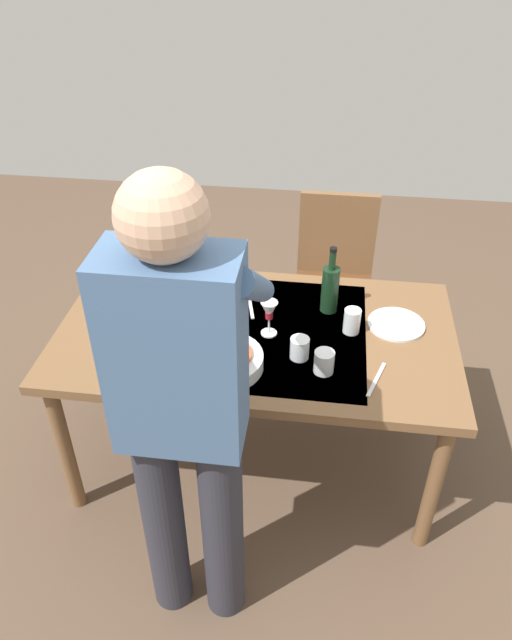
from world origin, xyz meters
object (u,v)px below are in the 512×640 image
(chair_near, at_px, (334,271))
(dinner_plate_near, at_px, (396,324))
(side_bowl_salad, at_px, (158,334))
(dinner_plate_far, at_px, (139,296))
(wine_bottle, at_px, (330,288))
(wine_glass_left, at_px, (269,312))
(wine_glass_right, at_px, (199,306))
(water_cup_far_left, at_px, (300,348))
(serving_bowl_pasta, at_px, (223,360))
(person_server, at_px, (183,409))
(dining_table, at_px, (256,344))
(water_cup_near_right, at_px, (324,362))
(water_cup_near_left, at_px, (352,321))

(chair_near, bearing_deg, dinner_plate_near, 109.26)
(side_bowl_salad, relative_size, dinner_plate_far, 0.78)
(wine_bottle, height_order, wine_glass_left, wine_bottle)
(wine_glass_left, relative_size, side_bowl_salad, 0.84)
(wine_glass_right, bearing_deg, water_cup_far_left, 162.18)
(dinner_plate_near, bearing_deg, chair_near, -70.74)
(dinner_plate_near, bearing_deg, serving_bowl_pasta, 27.94)
(wine_bottle, distance_m, serving_bowl_pasta, 0.57)
(person_server, height_order, wine_bottle, person_server)
(dinner_plate_near, bearing_deg, side_bowl_salad, 13.76)
(dining_table, relative_size, wine_bottle, 5.37)
(dining_table, height_order, water_cup_far_left, water_cup_far_left)
(water_cup_near_right, bearing_deg, wine_glass_right, -21.79)
(chair_near, xyz_separation_m, wine_glass_right, (0.53, 0.84, 0.30))
(water_cup_near_left, bearing_deg, wine_bottle, -55.78)
(dining_table, height_order, water_cup_near_right, water_cup_near_right)
(wine_glass_right, relative_size, water_cup_near_left, 1.47)
(dining_table, relative_size, wine_glass_left, 10.52)
(chair_near, distance_m, dinner_plate_near, 0.79)
(water_cup_far_left, xyz_separation_m, serving_bowl_pasta, (0.28, 0.09, -0.01))
(water_cup_near_left, height_order, side_bowl_salad, water_cup_near_left)
(dining_table, bearing_deg, wine_bottle, -147.39)
(water_cup_near_right, bearing_deg, water_cup_near_left, -111.03)
(wine_glass_left, bearing_deg, water_cup_near_left, -169.85)
(dining_table, distance_m, water_cup_near_left, 0.40)
(water_cup_far_left, relative_size, serving_bowl_pasta, 0.29)
(wine_glass_right, distance_m, dinner_plate_far, 0.37)
(water_cup_near_right, distance_m, serving_bowl_pasta, 0.37)
(wine_glass_right, xyz_separation_m, dinner_plate_far, (0.31, -0.18, -0.10))
(wine_glass_right, distance_m, water_cup_near_right, 0.55)
(wine_glass_right, xyz_separation_m, water_cup_near_right, (-0.50, 0.20, -0.06))
(wine_bottle, distance_m, water_cup_far_left, 0.35)
(dining_table, bearing_deg, wine_glass_left, 163.35)
(chair_near, distance_m, serving_bowl_pasta, 1.16)
(water_cup_near_left, distance_m, dinner_plate_near, 0.20)
(person_server, xyz_separation_m, wine_glass_right, (0.11, -0.69, -0.13))
(water_cup_far_left, bearing_deg, water_cup_near_right, 143.49)
(wine_glass_left, xyz_separation_m, serving_bowl_pasta, (0.15, 0.22, -0.07))
(side_bowl_salad, bearing_deg, wine_glass_right, -142.75)
(side_bowl_salad, xyz_separation_m, dinner_plate_far, (0.17, -0.29, -0.03))
(wine_glass_right, height_order, water_cup_far_left, wine_glass_right)
(water_cup_near_right, xyz_separation_m, serving_bowl_pasta, (0.37, 0.02, -0.01))
(water_cup_far_left, height_order, dinner_plate_near, water_cup_far_left)
(chair_near, bearing_deg, wine_glass_right, 57.72)
(wine_bottle, xyz_separation_m, dinner_plate_far, (0.81, 0.01, -0.10))
(wine_bottle, distance_m, dinner_plate_near, 0.30)
(person_server, bearing_deg, dining_table, -99.38)
(wine_bottle, relative_size, dinner_plate_far, 1.29)
(water_cup_near_right, bearing_deg, wine_bottle, -90.64)
(chair_near, relative_size, wine_bottle, 3.07)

